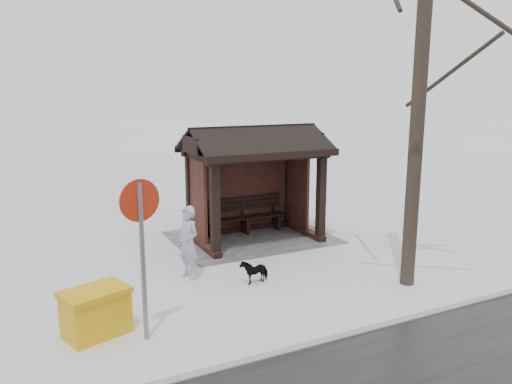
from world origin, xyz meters
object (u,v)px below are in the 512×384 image
grit_bin (96,312)px  dog (254,271)px  road_sign (141,228)px  pedestrian (188,243)px  bus_shelter (252,160)px

grit_bin → dog: bearing=176.6°
grit_bin → road_sign: 1.72m
pedestrian → road_sign: (1.50, 2.23, 1.09)m
pedestrian → grit_bin: size_ratio=1.32×
dog → grit_bin: bearing=-81.5°
dog → pedestrian: bearing=-131.9°
road_sign → bus_shelter: bearing=-147.7°
grit_bin → road_sign: (-0.70, 0.50, 1.48)m
grit_bin → pedestrian: bearing=-160.2°
bus_shelter → grit_bin: bearing=38.7°
pedestrian → grit_bin: bearing=-70.6°
pedestrian → road_sign: size_ratio=0.60×
pedestrian → dog: pedestrian is taller
pedestrian → dog: 1.53m
road_sign → dog: bearing=-166.7°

